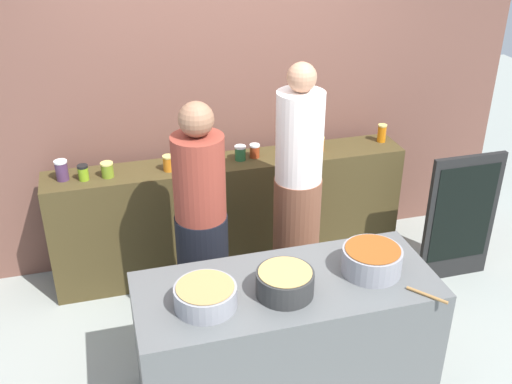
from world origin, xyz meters
name	(u,v)px	position (x,y,z in m)	size (l,w,h in m)	color
ground	(270,356)	(0.00, 0.00, 0.00)	(12.00, 12.00, 0.00)	#939991
storefront_wall	(217,72)	(0.00, 1.45, 1.50)	(4.80, 0.12, 3.00)	brown
display_shelf	(230,215)	(0.00, 1.10, 0.46)	(2.70, 0.36, 0.93)	#43371C
prep_table	(285,340)	(0.00, -0.30, 0.40)	(1.70, 0.70, 0.80)	#585A5A
preserve_jar_0	(62,170)	(-1.19, 1.10, 1.00)	(0.09, 0.09, 0.14)	#4A2D4F
preserve_jar_1	(83,172)	(-1.04, 1.06, 0.98)	(0.07, 0.07, 0.11)	olive
preserve_jar_2	(107,170)	(-0.88, 1.07, 0.98)	(0.09, 0.09, 0.11)	olive
preserve_jar_3	(168,163)	(-0.45, 1.06, 0.99)	(0.08, 0.08, 0.11)	#CA6E19
preserve_jar_4	(190,155)	(-0.28, 1.16, 0.98)	(0.08, 0.08, 0.10)	olive
preserve_jar_5	(240,153)	(0.09, 1.10, 0.98)	(0.08, 0.08, 0.11)	#265B33
preserve_jar_6	(255,151)	(0.20, 1.11, 0.98)	(0.08, 0.08, 0.10)	maroon
preserve_jar_7	(302,141)	(0.59, 1.16, 0.99)	(0.08, 0.08, 0.13)	olive
preserve_jar_8	(320,144)	(0.71, 1.09, 0.99)	(0.07, 0.07, 0.11)	orange
preserve_jar_9	(382,133)	(1.25, 1.13, 1.00)	(0.07, 0.07, 0.14)	#CE6B0E
cooking_pot_left	(206,296)	(-0.47, -0.37, 0.86)	(0.33, 0.33, 0.13)	gray
cooking_pot_center	(285,283)	(-0.04, -0.38, 0.87)	(0.32, 0.32, 0.14)	#2D2D2D
cooking_pot_right	(372,260)	(0.50, -0.31, 0.88)	(0.34, 0.34, 0.15)	gray
wooden_spoon	(427,295)	(0.69, -0.61, 0.81)	(0.02, 0.02, 0.23)	#9E703D
cook_with_tongs	(202,235)	(-0.35, 0.40, 0.76)	(0.34, 0.34, 1.66)	black
cook_in_cap	(297,202)	(0.35, 0.55, 0.83)	(0.33, 0.33, 1.80)	brown
chalkboard_sign	(461,218)	(1.63, 0.49, 0.52)	(0.58, 0.04, 1.04)	black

